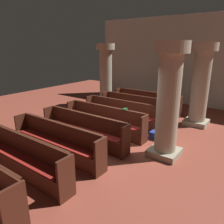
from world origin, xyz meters
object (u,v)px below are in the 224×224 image
pillar_aisle_side (201,84)px  lectern (171,100)px  pew_row_1 (135,106)px  hymn_book (125,109)px  pew_row_6 (21,155)px  pew_row_4 (83,128)px  pew_row_5 (56,140)px  pew_row_2 (121,112)px  pillar_aisle_rear (168,100)px  pillar_far_side (106,73)px  kneeler_box_blue (157,135)px  pew_row_0 (147,101)px  pew_row_3 (104,119)px

pillar_aisle_side → lectern: bearing=137.1°
pew_row_1 → hymn_book: (0.75, -1.99, 0.47)m
pew_row_6 → pew_row_1: bearing=90.0°
pew_row_1 → pew_row_4: 3.27m
pew_row_1 → lectern: size_ratio=3.03×
pew_row_5 → pew_row_6: 1.09m
pew_row_2 → pillar_aisle_rear: size_ratio=1.05×
pillar_far_side → hymn_book: 4.42m
pillar_far_side → kneeler_box_blue: size_ratio=7.59×
pew_row_0 → kneeler_box_blue: pew_row_0 is taller
pew_row_6 → pillar_aisle_side: 6.66m
pew_row_1 → hymn_book: bearing=-69.4°
pew_row_0 → kneeler_box_blue: 3.26m
pew_row_2 → kneeler_box_blue: pew_row_2 is taller
pew_row_5 → pillar_aisle_rear: pillar_aisle_rear is taller
pew_row_5 → pillar_aisle_rear: bearing=36.6°
pew_row_6 → kneeler_box_blue: (1.78, 3.83, -0.37)m
pillar_aisle_side → hymn_book: bearing=-122.9°
pillar_aisle_rear → pew_row_6: bearing=-130.1°
pew_row_0 → pew_row_1: same height
pillar_aisle_side → pillar_aisle_rear: 3.17m
pew_row_0 → pillar_far_side: size_ratio=1.05×
pew_row_5 → lectern: lectern is taller
pew_row_5 → pillar_aisle_side: size_ratio=1.05×
pew_row_2 → pillar_far_side: bearing=138.5°
pew_row_1 → kneeler_box_blue: (1.78, -1.62, -0.37)m
lectern → pillar_far_side: bearing=-159.3°
lectern → pew_row_6: bearing=-95.6°
pew_row_6 → pillar_aisle_rear: pillar_aisle_rear is taller
pillar_aisle_side → kneeler_box_blue: pillar_aisle_side is taller
pew_row_0 → pillar_aisle_side: size_ratio=1.05×
pillar_aisle_side → hymn_book: 3.20m
pillar_aisle_side → hymn_book: size_ratio=16.17×
pew_row_2 → pew_row_5: size_ratio=1.00×
pew_row_1 → pew_row_0: bearing=90.0°
pew_row_3 → pew_row_4: same height
pew_row_6 → pew_row_4: bearing=90.0°
pew_row_1 → pew_row_2: 1.09m
pew_row_4 → pillar_aisle_rear: bearing=16.6°
kneeler_box_blue → pillar_aisle_rear: bearing=-54.0°
pew_row_4 → kneeler_box_blue: size_ratio=7.98×
pew_row_4 → pew_row_5: same height
pew_row_4 → hymn_book: (0.75, 1.27, 0.47)m
pew_row_0 → hymn_book: bearing=-76.3°
pew_row_6 → pillar_far_side: (-2.40, 6.48, 1.14)m
pew_row_2 → pew_row_6: (0.00, -4.35, 0.00)m
pew_row_6 → pillar_far_side: size_ratio=1.05×
pew_row_2 → pew_row_0: bearing=90.0°
pew_row_0 → pew_row_2: (0.00, -2.18, 0.00)m
pew_row_2 → pew_row_1: bearing=90.0°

